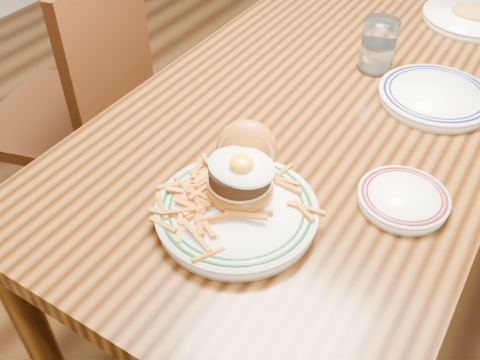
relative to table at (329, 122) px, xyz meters
The scene contains 8 objects.
floor 0.66m from the table, ahead, with size 6.00×6.00×0.00m, color black.
table is the anchor object (origin of this frame).
chair_left 0.78m from the table, 169.01° to the right, with size 0.56×0.56×0.97m.
main_plate 0.48m from the table, 87.74° to the right, with size 0.30×0.32×0.15m.
side_plate 0.41m from the table, 46.03° to the right, with size 0.17×0.17×0.03m.
rear_plate 0.26m from the table, 23.09° to the left, with size 0.27×0.27×0.03m.
water_glass 0.22m from the table, 75.99° to the left, with size 0.09×0.09×0.13m.
far_plate 0.61m from the table, 71.86° to the left, with size 0.28×0.28×0.05m.
Camera 1 is at (0.39, -1.06, 1.47)m, focal length 40.00 mm.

